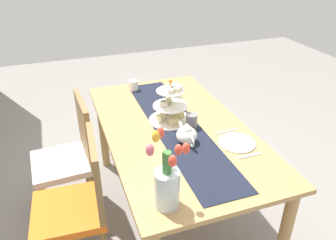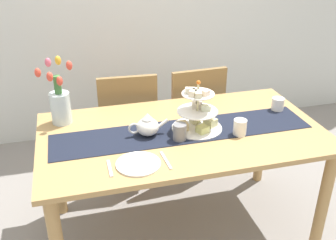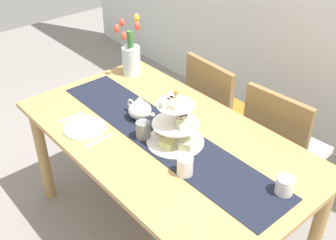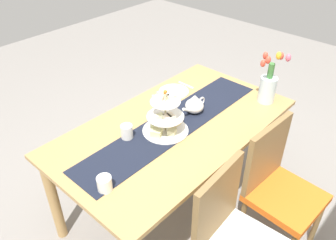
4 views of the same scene
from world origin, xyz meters
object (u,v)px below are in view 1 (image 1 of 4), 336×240
Objects in this scene: dinner_plate_left at (237,143)px; chair_left at (79,200)px; tulip_vase at (167,182)px; teapot at (187,134)px; tiered_cake_stand at (171,108)px; chair_right at (71,153)px; mug_white_text at (177,99)px; mug_grey at (192,121)px; cream_jug at (133,85)px; dining_table at (175,140)px; fork_left at (249,156)px; knife_left at (226,132)px.

chair_left is at bearing 84.18° from dinner_plate_left.
tulip_vase is 1.79× the size of dinner_plate_left.
teapot is 1.04× the size of dinner_plate_left.
teapot is at bearing 179.64° from tiered_cake_stand.
chair_left is 0.52m from chair_right.
dinner_plate_left is at bearing -165.71° from mug_white_text.
chair_right is at bearing 90.64° from mug_white_text.
tiered_cake_stand is (-0.21, -0.69, 0.35)m from chair_right.
tiered_cake_stand is 0.18m from mug_grey.
chair_right reaches higher than cream_jug.
chair_right reaches higher than dinner_plate_left.
mug_grey is at bearing 175.19° from mug_white_text.
mug_white_text is at bearing -23.25° from dining_table.
chair_right is 1.19m from dinner_plate_left.
dinner_plate_left is at bearing -144.94° from tiered_cake_stand.
tulip_vase reaches higher than fork_left.
chair_left reaches higher than mug_grey.
tulip_vase is at bearing 159.04° from tiered_cake_stand.
dining_table is 17.59× the size of mug_grey.
knife_left is at bearing -115.75° from chair_right.
dinner_plate_left is 2.42× the size of mug_white_text.
teapot is (-0.21, 0.00, 0.16)m from dining_table.
chair_left is at bearing 92.61° from knife_left.
mug_grey is at bearing -31.96° from tulip_vase.
fork_left is at bearing 180.00° from knife_left.
dinner_plate_left is (0.36, -0.59, -0.13)m from tulip_vase.
knife_left is (-0.18, -0.29, 0.11)m from dining_table.
mug_grey reaches higher than cream_jug.
chair_right is 1.12m from knife_left.
chair_left is at bearing 75.99° from fork_left.
knife_left is at bearing -49.19° from tulip_vase.
fork_left is (-0.25, -0.98, 0.25)m from chair_left.
dining_table is 0.37m from mug_white_text.
tiered_cake_stand is 0.83m from tulip_vase.
tulip_vase is at bearing 172.42° from cream_jug.
fork_left is at bearing 180.00° from dinner_plate_left.
tulip_vase is at bearing 110.28° from fork_left.
cream_jug is 0.45m from mug_white_text.
tiered_cake_stand reaches higher than fork_left.
tulip_vase is (-0.68, 0.30, 0.24)m from dining_table.
chair_right is 9.58× the size of mug_white_text.
teapot reaches higher than knife_left.
cream_jug is at bearing 16.38° from mug_grey.
dining_table is at bearing 32.05° from fork_left.
chair_left reaches higher than cream_jug.
tulip_vase is 0.79m from knife_left.
tulip_vase reaches higher than knife_left.
chair_right is 6.07× the size of fork_left.
tiered_cake_stand is 0.41m from knife_left.
cream_jug is (1.37, -0.18, -0.09)m from tulip_vase.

